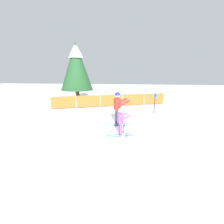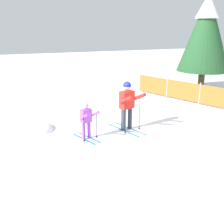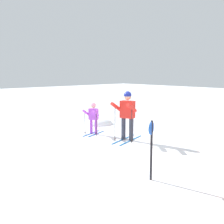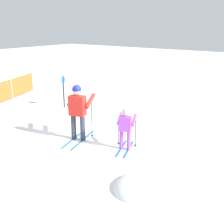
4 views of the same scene
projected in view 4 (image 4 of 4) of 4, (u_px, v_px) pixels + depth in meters
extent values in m
plane|color=white|center=(85.00, 136.00, 8.67)|extent=(60.00, 60.00, 0.00)
cube|color=#1966B2|center=(74.00, 138.00, 8.49)|extent=(1.52, 0.50, 0.02)
cube|color=#1966B2|center=(83.00, 140.00, 8.40)|extent=(1.52, 0.50, 0.02)
cylinder|color=#333847|center=(74.00, 127.00, 8.38)|extent=(0.15, 0.15, 0.75)
cylinder|color=#333847|center=(83.00, 128.00, 8.28)|extent=(0.15, 0.15, 0.75)
cube|color=red|center=(77.00, 106.00, 8.13)|extent=(0.39, 0.52, 0.58)
cylinder|color=red|center=(73.00, 99.00, 8.43)|extent=(0.60, 0.28, 0.36)
cylinder|color=red|center=(90.00, 101.00, 8.25)|extent=(0.60, 0.28, 0.36)
sphere|color=#D8AD8C|center=(77.00, 91.00, 8.00)|extent=(0.25, 0.25, 0.25)
sphere|color=navy|center=(77.00, 89.00, 7.98)|extent=(0.26, 0.26, 0.26)
cylinder|color=black|center=(73.00, 117.00, 8.64)|extent=(0.02, 0.02, 1.16)
cylinder|color=black|center=(74.00, 133.00, 8.80)|extent=(0.07, 0.07, 0.01)
cylinder|color=black|center=(92.00, 119.00, 8.44)|extent=(0.02, 0.02, 1.16)
cylinder|color=black|center=(92.00, 135.00, 8.60)|extent=(0.07, 0.07, 0.01)
cube|color=#1966B2|center=(121.00, 148.00, 7.81)|extent=(1.06, 0.42, 0.02)
cube|color=#1966B2|center=(129.00, 149.00, 7.76)|extent=(1.06, 0.42, 0.02)
cylinder|color=#B24CD8|center=(121.00, 139.00, 7.73)|extent=(0.11, 0.11, 0.53)
cylinder|color=#B24CD8|center=(129.00, 140.00, 7.67)|extent=(0.11, 0.11, 0.53)
cube|color=#B24CD8|center=(125.00, 124.00, 7.56)|extent=(0.29, 0.37, 0.41)
cylinder|color=#B24CD8|center=(120.00, 119.00, 7.77)|extent=(0.41, 0.22, 0.27)
cylinder|color=#B24CD8|center=(134.00, 120.00, 7.66)|extent=(0.41, 0.22, 0.27)
sphere|color=#D8AD8C|center=(125.00, 113.00, 7.47)|extent=(0.18, 0.18, 0.18)
sphere|color=pink|center=(125.00, 112.00, 7.46)|extent=(0.19, 0.19, 0.19)
cylinder|color=black|center=(119.00, 132.00, 7.93)|extent=(0.02, 0.02, 0.82)
cylinder|color=black|center=(118.00, 143.00, 8.03)|extent=(0.07, 0.07, 0.01)
cylinder|color=black|center=(135.00, 134.00, 7.79)|extent=(0.02, 0.02, 0.82)
cylinder|color=black|center=(135.00, 145.00, 7.90)|extent=(0.07, 0.07, 0.01)
cylinder|color=gray|center=(12.00, 89.00, 12.78)|extent=(0.06, 0.06, 1.00)
cylinder|color=gray|center=(32.00, 81.00, 14.43)|extent=(0.06, 0.06, 1.00)
cube|color=#E05922|center=(23.00, 85.00, 13.61)|extent=(1.68, 0.67, 0.84)
cylinder|color=black|center=(64.00, 92.00, 11.49)|extent=(0.05, 0.05, 1.31)
cylinder|color=blue|center=(63.00, 80.00, 11.37)|extent=(0.27, 0.11, 0.28)
ellipsoid|color=white|center=(140.00, 188.00, 5.96)|extent=(1.25, 1.07, 0.50)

